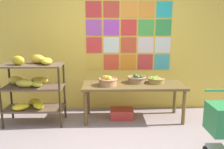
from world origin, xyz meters
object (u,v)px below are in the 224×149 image
fruit_basket_back_right (108,81)px  banana_shelf_unit (33,83)px  produce_crate_under_table (122,114)px  fruit_basket_back_left (156,80)px  fruit_basket_centre (137,79)px  display_table (133,88)px

fruit_basket_back_right → banana_shelf_unit: bearing=-177.0°
fruit_basket_back_right → produce_crate_under_table: size_ratio=0.80×
fruit_basket_back_left → fruit_basket_centre: bearing=174.1°
fruit_basket_back_left → fruit_basket_back_right: 0.86m
fruit_basket_centre → fruit_basket_back_left: 0.34m
banana_shelf_unit → produce_crate_under_table: bearing=6.2°
fruit_basket_centre → fruit_basket_back_right: fruit_basket_back_right is taller
fruit_basket_centre → produce_crate_under_table: size_ratio=0.83×
banana_shelf_unit → fruit_basket_back_right: (1.24, 0.07, 0.02)m
banana_shelf_unit → produce_crate_under_table: (1.49, 0.16, -0.61)m
display_table → produce_crate_under_table: (-0.20, 0.04, -0.48)m
display_table → fruit_basket_back_right: (-0.45, -0.06, 0.15)m
fruit_basket_centre → fruit_basket_back_right: (-0.52, -0.18, 0.01)m
produce_crate_under_table → fruit_basket_back_right: bearing=-158.7°
fruit_basket_back_left → produce_crate_under_table: 0.86m
fruit_basket_centre → fruit_basket_back_right: size_ratio=1.04×
fruit_basket_back_right → fruit_basket_back_left: bearing=9.7°
fruit_basket_back_right → fruit_basket_centre: bearing=19.2°
fruit_basket_back_right → display_table: bearing=7.5°
fruit_basket_back_left → produce_crate_under_table: bearing=-175.4°
banana_shelf_unit → fruit_basket_back_right: size_ratio=3.60×
banana_shelf_unit → produce_crate_under_table: size_ratio=2.87×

